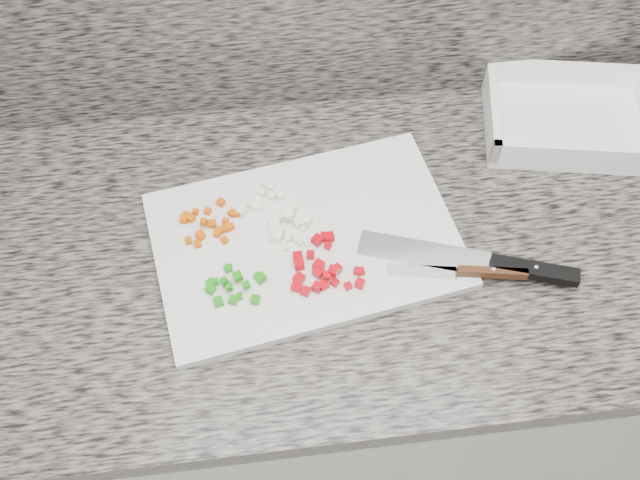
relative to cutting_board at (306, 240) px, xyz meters
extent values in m
cube|color=silver|center=(0.10, 0.00, -0.48)|extent=(3.92, 0.62, 0.86)
cube|color=#635E57|center=(0.10, 0.00, -0.03)|extent=(3.96, 0.64, 0.04)
cube|color=white|center=(0.00, 0.00, 0.00)|extent=(0.50, 0.38, 0.02)
cube|color=#CF5204|center=(-0.12, 0.03, 0.01)|extent=(0.01, 0.01, 0.01)
cube|color=#CF5204|center=(-0.11, 0.06, 0.01)|extent=(0.01, 0.01, 0.01)
cube|color=#CF5204|center=(-0.12, 0.04, 0.01)|extent=(0.01, 0.01, 0.01)
cube|color=#CF5204|center=(-0.11, 0.03, 0.01)|extent=(0.01, 0.01, 0.01)
cube|color=#CF5204|center=(-0.18, 0.06, 0.01)|extent=(0.01, 0.01, 0.01)
cube|color=#CF5204|center=(-0.15, 0.04, 0.02)|extent=(0.01, 0.01, 0.01)
cube|color=#CF5204|center=(-0.13, 0.03, 0.01)|extent=(0.01, 0.01, 0.01)
cube|color=#CF5204|center=(-0.18, 0.01, 0.01)|extent=(0.01, 0.01, 0.01)
cube|color=#CF5204|center=(-0.15, 0.06, 0.01)|extent=(0.01, 0.01, 0.01)
cube|color=#CF5204|center=(-0.17, 0.05, 0.01)|extent=(0.02, 0.02, 0.01)
cube|color=#CF5204|center=(-0.18, 0.05, 0.01)|extent=(0.01, 0.01, 0.01)
cube|color=#CF5204|center=(-0.16, 0.02, 0.01)|extent=(0.02, 0.02, 0.01)
cube|color=#CF5204|center=(-0.16, 0.01, 0.01)|extent=(0.01, 0.01, 0.01)
cube|color=#CF5204|center=(-0.14, 0.04, 0.01)|extent=(0.01, 0.01, 0.01)
cube|color=#CF5204|center=(-0.13, 0.02, 0.01)|extent=(0.01, 0.01, 0.01)
cube|color=#CF5204|center=(-0.13, 0.08, 0.01)|extent=(0.02, 0.02, 0.01)
cube|color=#CF5204|center=(-0.10, 0.05, 0.01)|extent=(0.01, 0.01, 0.01)
cube|color=#CF5204|center=(-0.12, 0.01, 0.01)|extent=(0.01, 0.01, 0.01)
cube|color=#CF5204|center=(-0.14, 0.04, 0.01)|extent=(0.01, 0.01, 0.01)
cube|color=#CF5204|center=(-0.17, 0.07, 0.01)|extent=(0.01, 0.01, 0.01)
cube|color=#CF5204|center=(-0.16, 0.02, 0.01)|extent=(0.02, 0.02, 0.01)
cube|color=white|center=(-0.01, 0.02, 0.01)|extent=(0.02, 0.02, 0.01)
cube|color=white|center=(-0.05, 0.03, 0.01)|extent=(0.02, 0.02, 0.01)
cube|color=white|center=(-0.07, 0.07, 0.01)|extent=(0.02, 0.02, 0.01)
cube|color=white|center=(-0.07, 0.08, 0.01)|extent=(0.01, 0.01, 0.01)
cube|color=white|center=(-0.05, 0.02, 0.01)|extent=(0.02, 0.02, 0.01)
cube|color=white|center=(-0.02, 0.04, 0.02)|extent=(0.02, 0.02, 0.01)
cube|color=white|center=(-0.05, 0.01, 0.01)|extent=(0.01, 0.01, 0.01)
cube|color=white|center=(-0.09, 0.07, 0.01)|extent=(0.01, 0.01, 0.01)
cube|color=white|center=(-0.04, 0.01, 0.01)|extent=(0.02, 0.02, 0.01)
cube|color=white|center=(-0.09, 0.06, 0.01)|extent=(0.02, 0.02, 0.01)
cube|color=white|center=(0.00, 0.03, 0.01)|extent=(0.02, 0.02, 0.01)
cube|color=white|center=(-0.01, 0.06, 0.01)|extent=(0.01, 0.01, 0.01)
cube|color=white|center=(-0.04, 0.01, 0.01)|extent=(0.02, 0.02, 0.01)
cube|color=white|center=(-0.04, 0.10, 0.01)|extent=(0.02, 0.02, 0.01)
cube|color=white|center=(-0.05, 0.08, 0.01)|extent=(0.02, 0.02, 0.01)
cube|color=white|center=(-0.03, 0.00, 0.01)|extent=(0.01, 0.01, 0.01)
cube|color=white|center=(-0.05, 0.10, 0.01)|extent=(0.02, 0.02, 0.01)
cube|color=white|center=(-0.02, 0.03, 0.02)|extent=(0.01, 0.01, 0.01)
cube|color=white|center=(-0.06, 0.09, 0.01)|extent=(0.01, 0.01, 0.01)
cube|color=white|center=(-0.04, 0.04, 0.01)|extent=(0.02, 0.02, 0.01)
cube|color=white|center=(-0.04, 0.00, 0.01)|extent=(0.02, 0.02, 0.01)
cube|color=white|center=(-0.07, 0.07, 0.01)|extent=(0.02, 0.02, 0.01)
cube|color=white|center=(-0.07, 0.06, 0.01)|extent=(0.02, 0.02, 0.01)
cube|color=white|center=(0.00, 0.04, 0.01)|extent=(0.02, 0.02, 0.01)
cube|color=white|center=(-0.03, 0.08, 0.01)|extent=(0.02, 0.02, 0.01)
cube|color=#178C0C|center=(-0.11, -0.09, 0.01)|extent=(0.01, 0.01, 0.01)
cube|color=#178C0C|center=(-0.12, -0.08, 0.02)|extent=(0.01, 0.01, 0.01)
cube|color=#178C0C|center=(-0.15, -0.07, 0.01)|extent=(0.02, 0.02, 0.01)
cube|color=#178C0C|center=(-0.07, -0.07, 0.01)|extent=(0.02, 0.02, 0.01)
cube|color=#178C0C|center=(-0.13, -0.07, 0.02)|extent=(0.01, 0.01, 0.01)
cube|color=#178C0C|center=(-0.08, -0.06, 0.01)|extent=(0.01, 0.01, 0.01)
cube|color=#178C0C|center=(-0.10, -0.08, 0.02)|extent=(0.01, 0.01, 0.01)
cube|color=#178C0C|center=(-0.12, -0.04, 0.01)|extent=(0.01, 0.01, 0.01)
cube|color=#178C0C|center=(-0.14, -0.06, 0.01)|extent=(0.01, 0.01, 0.01)
cube|color=#178C0C|center=(-0.14, -0.10, 0.01)|extent=(0.02, 0.02, 0.01)
cube|color=#178C0C|center=(-0.08, -0.10, 0.01)|extent=(0.02, 0.02, 0.01)
cube|color=#178C0C|center=(-0.12, -0.04, 0.01)|extent=(0.01, 0.01, 0.01)
cube|color=#178C0C|center=(-0.11, -0.07, 0.02)|extent=(0.02, 0.02, 0.01)
cube|color=#178C0C|center=(-0.15, -0.08, 0.01)|extent=(0.01, 0.01, 0.01)
cube|color=#178C0C|center=(-0.12, -0.10, 0.01)|extent=(0.02, 0.02, 0.01)
cube|color=#178C0C|center=(-0.15, -0.08, 0.01)|extent=(0.02, 0.02, 0.01)
cube|color=#C2020E|center=(0.01, -0.07, 0.01)|extent=(0.02, 0.02, 0.01)
cube|color=#C2020E|center=(0.04, -0.06, 0.01)|extent=(0.02, 0.02, 0.01)
cube|color=#C2020E|center=(0.03, -0.07, 0.02)|extent=(0.02, 0.02, 0.01)
cube|color=#C2020E|center=(0.00, -0.04, 0.01)|extent=(0.01, 0.01, 0.01)
cube|color=#C2020E|center=(0.03, -0.09, 0.01)|extent=(0.02, 0.02, 0.01)
cube|color=#C2020E|center=(0.02, -0.08, 0.02)|extent=(0.01, 0.01, 0.01)
cube|color=#C2020E|center=(0.07, -0.07, 0.01)|extent=(0.01, 0.01, 0.01)
cube|color=#C2020E|center=(-0.02, -0.04, 0.01)|extent=(0.01, 0.01, 0.01)
cube|color=#C2020E|center=(0.04, -0.01, 0.01)|extent=(0.02, 0.02, 0.01)
cube|color=#C2020E|center=(-0.02, -0.09, 0.01)|extent=(0.02, 0.02, 0.01)
cube|color=#C2020E|center=(0.02, -0.09, 0.01)|extent=(0.02, 0.02, 0.01)
cube|color=#C2020E|center=(0.02, -0.01, 0.01)|extent=(0.02, 0.02, 0.01)
cube|color=#C2020E|center=(0.01, -0.09, 0.01)|extent=(0.02, 0.02, 0.01)
cube|color=#C2020E|center=(0.03, -0.02, 0.01)|extent=(0.01, 0.01, 0.01)
cube|color=#C2020E|center=(-0.01, -0.10, 0.01)|extent=(0.02, 0.02, 0.01)
cube|color=#C2020E|center=(0.01, -0.06, 0.01)|extent=(0.02, 0.02, 0.01)
cube|color=#C2020E|center=(-0.02, -0.07, 0.01)|extent=(0.02, 0.02, 0.01)
cube|color=#C2020E|center=(-0.02, -0.05, 0.01)|extent=(0.02, 0.02, 0.01)
cube|color=#C2020E|center=(0.03, -0.01, 0.01)|extent=(0.01, 0.01, 0.01)
cube|color=#C2020E|center=(0.05, -0.10, 0.01)|extent=(0.01, 0.01, 0.01)
cube|color=#C2020E|center=(0.07, -0.07, 0.01)|extent=(0.01, 0.01, 0.01)
cube|color=#C2020E|center=(0.02, -0.09, 0.01)|extent=(0.01, 0.01, 0.01)
cube|color=#C2020E|center=(0.07, -0.09, 0.01)|extent=(0.02, 0.02, 0.01)
cube|color=#F3EEBB|center=(0.02, 0.00, 0.01)|extent=(0.01, 0.01, 0.01)
cube|color=#F3EEBB|center=(-0.03, 0.00, 0.01)|extent=(0.01, 0.01, 0.01)
cube|color=#F3EEBB|center=(-0.03, 0.01, 0.01)|extent=(0.01, 0.01, 0.01)
cube|color=#F3EEBB|center=(0.00, -0.02, 0.01)|extent=(0.01, 0.01, 0.01)
cube|color=#F3EEBB|center=(-0.03, -0.02, 0.01)|extent=(0.01, 0.01, 0.01)
cube|color=#F3EEBB|center=(-0.01, -0.01, 0.01)|extent=(0.01, 0.01, 0.01)
cube|color=#F3EEBB|center=(0.00, 0.01, 0.01)|extent=(0.01, 0.01, 0.01)
cube|color=#F3EEBB|center=(-0.01, -0.03, 0.01)|extent=(0.01, 0.01, 0.01)
cube|color=#F3EEBB|center=(-0.01, -0.01, 0.01)|extent=(0.01, 0.01, 0.01)
cube|color=#F3EEBB|center=(0.00, 0.02, 0.01)|extent=(0.01, 0.01, 0.01)
cube|color=#F3EEBB|center=(-0.02, 0.00, 0.01)|extent=(0.01, 0.01, 0.01)
cube|color=silver|center=(0.17, -0.05, 0.01)|extent=(0.20, 0.11, 0.00)
cube|color=black|center=(0.33, -0.10, 0.02)|extent=(0.13, 0.06, 0.02)
cylinder|color=silver|center=(0.33, -0.10, 0.02)|extent=(0.01, 0.01, 0.00)
cube|color=silver|center=(0.17, -0.08, 0.01)|extent=(0.11, 0.04, 0.00)
cube|color=#4A2412|center=(0.27, -0.10, 0.02)|extent=(0.10, 0.03, 0.02)
cylinder|color=silver|center=(0.27, -0.10, 0.02)|extent=(0.01, 0.01, 0.00)
cube|color=white|center=(0.47, 0.18, 0.00)|extent=(0.31, 0.25, 0.01)
cube|color=white|center=(0.49, 0.27, 0.03)|extent=(0.28, 0.07, 0.04)
cube|color=white|center=(0.46, 0.09, 0.03)|extent=(0.28, 0.07, 0.04)
cube|color=white|center=(0.34, 0.21, 0.03)|extent=(0.05, 0.20, 0.04)
camera|label=1|loc=(-0.05, -0.59, 0.93)|focal=40.00mm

